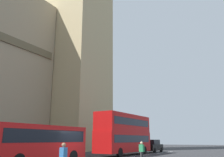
# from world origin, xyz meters

# --- Properties ---
(double_decker_bus) EXTENTS (10.30, 2.54, 4.90)m
(double_decker_bus) POSITION_xyz_m (11.56, 2.00, 2.71)
(double_decker_bus) COLOR #B20F0F
(double_decker_bus) RESTS_ON ground_plane
(sedan_lead) EXTENTS (4.40, 1.86, 1.85)m
(sedan_lead) POSITION_xyz_m (20.40, 1.90, 0.91)
(sedan_lead) COLOR black
(sedan_lead) RESTS_ON ground_plane
(pedestrian_by_kerb) EXTENTS (0.36, 0.44, 1.69)m
(pedestrian_by_kerb) POSITION_xyz_m (3.68, -3.86, 0.91)
(pedestrian_by_kerb) COLOR #333333
(pedestrian_by_kerb) RESTS_ON ground_plane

